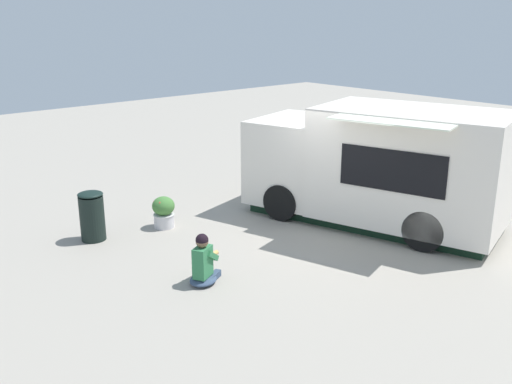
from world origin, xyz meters
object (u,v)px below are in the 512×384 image
object	(u,v)px
trash_bin	(92,216)
planter_flowering_far	(164,211)
planter_flowering_near	(317,156)
person_customer	(204,264)
food_truck	(378,168)

from	to	relation	value
trash_bin	planter_flowering_far	bearing A→B (deg)	76.81
planter_flowering_near	person_customer	bearing A→B (deg)	-60.84
planter_flowering_far	trash_bin	xyz separation A→B (m)	(-0.34, -1.45, 0.16)
person_customer	planter_flowering_near	xyz separation A→B (m)	(-3.96, 7.10, -0.01)
food_truck	person_customer	xyz separation A→B (m)	(-0.08, -4.56, -0.87)
person_customer	trash_bin	size ratio (longest dim) A/B	0.88
food_truck	planter_flowering_near	xyz separation A→B (m)	(-4.04, 2.54, -0.88)
planter_flowering_far	food_truck	bearing A→B (deg)	52.46
food_truck	planter_flowering_far	xyz separation A→B (m)	(-2.78, -3.62, -0.87)
food_truck	planter_flowering_far	world-z (taller)	food_truck
planter_flowering_far	trash_bin	distance (m)	1.50
food_truck	planter_flowering_near	world-z (taller)	food_truck
person_customer	food_truck	bearing A→B (deg)	88.99
planter_flowering_near	planter_flowering_far	bearing A→B (deg)	-78.43
food_truck	trash_bin	size ratio (longest dim) A/B	5.72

